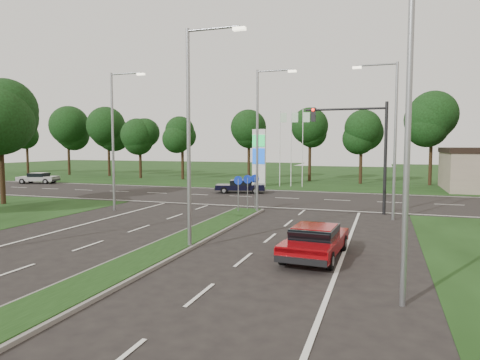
% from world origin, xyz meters
% --- Properties ---
extents(ground, '(160.00, 160.00, 0.00)m').
position_xyz_m(ground, '(0.00, 0.00, 0.00)').
color(ground, black).
rests_on(ground, ground).
extents(verge_far, '(160.00, 50.00, 0.02)m').
position_xyz_m(verge_far, '(0.00, 55.00, 0.00)').
color(verge_far, black).
rests_on(verge_far, ground).
extents(cross_road, '(160.00, 12.00, 0.02)m').
position_xyz_m(cross_road, '(0.00, 24.00, 0.00)').
color(cross_road, black).
rests_on(cross_road, ground).
extents(median_kerb, '(2.00, 26.00, 0.12)m').
position_xyz_m(median_kerb, '(0.00, 4.00, 0.06)').
color(median_kerb, slate).
rests_on(median_kerb, ground).
extents(streetlight_median_near, '(2.53, 0.22, 9.00)m').
position_xyz_m(streetlight_median_near, '(1.00, 6.00, 5.08)').
color(streetlight_median_near, gray).
rests_on(streetlight_median_near, ground).
extents(streetlight_median_far, '(2.53, 0.22, 9.00)m').
position_xyz_m(streetlight_median_far, '(1.00, 16.00, 5.08)').
color(streetlight_median_far, gray).
rests_on(streetlight_median_far, ground).
extents(streetlight_left_far, '(2.53, 0.22, 9.00)m').
position_xyz_m(streetlight_left_far, '(-8.30, 14.00, 5.08)').
color(streetlight_left_far, gray).
rests_on(streetlight_left_far, ground).
extents(streetlight_right_far, '(2.53, 0.22, 9.00)m').
position_xyz_m(streetlight_right_far, '(8.80, 16.00, 5.08)').
color(streetlight_right_far, gray).
rests_on(streetlight_right_far, ground).
extents(streetlight_right_near, '(2.53, 0.22, 9.00)m').
position_xyz_m(streetlight_right_near, '(8.80, 2.00, 5.08)').
color(streetlight_right_near, gray).
rests_on(streetlight_right_near, ground).
extents(traffic_signal, '(5.10, 0.42, 7.00)m').
position_xyz_m(traffic_signal, '(7.19, 18.00, 4.65)').
color(traffic_signal, black).
rests_on(traffic_signal, ground).
extents(median_signs, '(1.16, 1.76, 2.38)m').
position_xyz_m(median_signs, '(0.00, 16.40, 1.71)').
color(median_signs, gray).
rests_on(median_signs, ground).
extents(gas_pylon, '(5.80, 1.26, 8.00)m').
position_xyz_m(gas_pylon, '(-3.79, 33.05, 3.20)').
color(gas_pylon, silver).
rests_on(gas_pylon, ground).
extents(tree_left_far, '(5.20, 5.20, 8.86)m').
position_xyz_m(tree_left_far, '(-17.90, 13.93, 6.11)').
color(tree_left_far, black).
rests_on(tree_left_far, ground).
extents(treeline_far, '(6.00, 6.00, 9.90)m').
position_xyz_m(treeline_far, '(0.10, 39.93, 6.83)').
color(treeline_far, black).
rests_on(treeline_far, ground).
extents(red_sedan, '(2.16, 4.66, 1.25)m').
position_xyz_m(red_sedan, '(6.00, 6.23, 0.67)').
color(red_sedan, '#93080C').
rests_on(red_sedan, ground).
extents(navy_sedan, '(4.67, 2.81, 1.20)m').
position_xyz_m(navy_sedan, '(-3.82, 26.43, 0.64)').
color(navy_sedan, black).
rests_on(navy_sedan, ground).
extents(far_car_a, '(4.56, 2.78, 1.23)m').
position_xyz_m(far_car_a, '(-28.65, 28.32, 0.66)').
color(far_car_a, '#A2A2A2').
rests_on(far_car_a, ground).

